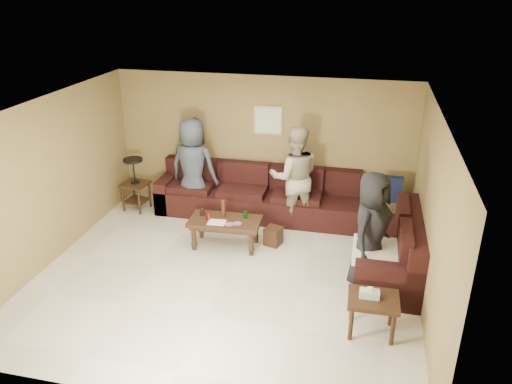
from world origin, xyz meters
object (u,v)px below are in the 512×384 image
at_px(waste_bin, 273,236).
at_px(person_right, 371,230).
at_px(side_table_right, 373,303).
at_px(sectional_sofa, 297,216).
at_px(person_middle, 295,177).
at_px(coffee_table, 225,224).
at_px(person_left, 193,167).
at_px(end_table_left, 135,183).

distance_m(waste_bin, person_right, 1.86).
relative_size(side_table_right, waste_bin, 2.15).
distance_m(sectional_sofa, person_middle, 0.67).
xyz_separation_m(coffee_table, side_table_right, (2.36, -1.68, 0.03)).
xyz_separation_m(coffee_table, person_right, (2.28, -0.57, 0.44)).
bearing_deg(person_right, waste_bin, 85.48).
height_order(coffee_table, person_middle, person_middle).
relative_size(person_left, person_middle, 1.00).
xyz_separation_m(coffee_table, person_left, (-0.90, 1.09, 0.50)).
height_order(sectional_sofa, person_left, person_left).
distance_m(sectional_sofa, end_table_left, 3.12).
relative_size(coffee_table, person_left, 0.65).
distance_m(end_table_left, person_middle, 3.02).
bearing_deg(sectional_sofa, coffee_table, -146.87).
height_order(end_table_left, side_table_right, end_table_left).
xyz_separation_m(end_table_left, person_left, (1.13, 0.10, 0.38)).
bearing_deg(person_right, person_middle, 62.65).
distance_m(side_table_right, person_right, 1.20).
bearing_deg(side_table_right, sectional_sofa, 118.31).
xyz_separation_m(sectional_sofa, waste_bin, (-0.32, -0.47, -0.17)).
height_order(end_table_left, waste_bin, end_table_left).
bearing_deg(coffee_table, person_middle, 46.53).
xyz_separation_m(person_left, person_right, (3.18, -1.66, -0.06)).
distance_m(waste_bin, person_left, 2.01).
xyz_separation_m(end_table_left, person_right, (4.31, -1.56, 0.32)).
bearing_deg(person_left, coffee_table, 136.66).
height_order(waste_bin, person_right, person_right).
bearing_deg(waste_bin, sectional_sofa, 56.33).
bearing_deg(person_right, coffee_table, 99.02).
xyz_separation_m(waste_bin, person_left, (-1.65, 0.86, 0.76)).
bearing_deg(person_left, sectional_sofa, 176.03).
height_order(person_middle, person_right, person_middle).
relative_size(end_table_left, person_middle, 0.56).
height_order(waste_bin, person_middle, person_middle).
distance_m(coffee_table, person_right, 2.39).
distance_m(coffee_table, side_table_right, 2.90).
bearing_deg(waste_bin, person_middle, 75.27).
height_order(sectional_sofa, coffee_table, sectional_sofa).
bearing_deg(end_table_left, person_right, -19.85).
relative_size(coffee_table, waste_bin, 3.88).
height_order(sectional_sofa, person_right, person_right).
bearing_deg(waste_bin, person_right, -27.50).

